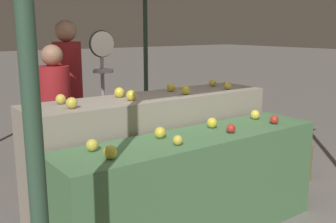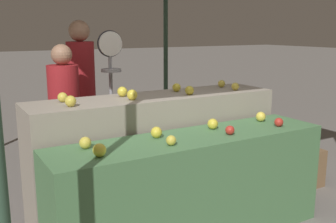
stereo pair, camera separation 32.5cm
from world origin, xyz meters
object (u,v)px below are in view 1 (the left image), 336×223
(produce_scale, at_px, (103,79))
(person_customer_left, at_px, (69,87))
(wooden_crate_side, at_px, (286,162))
(person_vendor_at_scale, at_px, (55,112))

(produce_scale, relative_size, person_customer_left, 0.94)
(person_customer_left, xyz_separation_m, wooden_crate_side, (1.91, -1.52, -0.85))
(person_vendor_at_scale, height_order, wooden_crate_side, person_vendor_at_scale)
(wooden_crate_side, bearing_deg, person_customer_left, 141.54)
(person_vendor_at_scale, distance_m, person_customer_left, 0.61)
(produce_scale, relative_size, wooden_crate_side, 4.10)
(person_vendor_at_scale, bearing_deg, person_customer_left, -137.43)
(produce_scale, distance_m, person_customer_left, 0.69)
(person_customer_left, height_order, wooden_crate_side, person_customer_left)
(produce_scale, distance_m, person_vendor_at_scale, 0.56)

